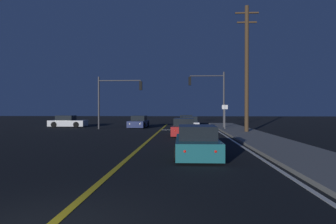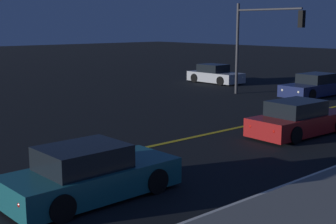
{
  "view_description": "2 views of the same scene",
  "coord_description": "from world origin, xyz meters",
  "px_view_note": "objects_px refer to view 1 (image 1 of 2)",
  "views": [
    {
      "loc": [
        2.32,
        -4.04,
        2.03
      ],
      "look_at": [
        0.71,
        23.76,
        1.77
      ],
      "focal_mm": 29.7,
      "sensor_mm": 36.0,
      "label": 1
    },
    {
      "loc": [
        12.39,
        2.2,
        4.17
      ],
      "look_at": [
        -0.82,
        13.77,
        0.92
      ],
      "focal_mm": 50.58,
      "sensor_mm": 36.0,
      "label": 2
    }
  ],
  "objects_px": {
    "car_lead_oncoming_navy": "(139,122)",
    "traffic_signal_near_right": "(211,91)",
    "car_far_approaching_red": "(184,128)",
    "utility_pole_right": "(247,68)",
    "car_distant_tail_charcoal": "(186,121)",
    "car_following_oncoming_teal": "(197,143)",
    "traffic_signal_far_left": "(115,94)",
    "street_sign_corner": "(225,113)",
    "car_mid_block_white": "(189,124)",
    "car_parked_curb_silver": "(68,122)"
  },
  "relations": [
    {
      "from": "car_lead_oncoming_navy",
      "to": "car_parked_curb_silver",
      "type": "xyz_separation_m",
      "value": [
        -8.4,
        0.44,
        -0.0
      ]
    },
    {
      "from": "car_following_oncoming_teal",
      "to": "utility_pole_right",
      "type": "relative_size",
      "value": 0.4
    },
    {
      "from": "street_sign_corner",
      "to": "car_mid_block_white",
      "type": "bearing_deg",
      "value": 158.62
    },
    {
      "from": "car_far_approaching_red",
      "to": "car_distant_tail_charcoal",
      "type": "xyz_separation_m",
      "value": [
        0.27,
        13.01,
        -0.0
      ]
    },
    {
      "from": "car_distant_tail_charcoal",
      "to": "street_sign_corner",
      "type": "distance_m",
      "value": 8.63
    },
    {
      "from": "car_far_approaching_red",
      "to": "street_sign_corner",
      "type": "relative_size",
      "value": 1.81
    },
    {
      "from": "car_mid_block_white",
      "to": "utility_pole_right",
      "type": "height_order",
      "value": "utility_pole_right"
    },
    {
      "from": "car_lead_oncoming_navy",
      "to": "car_mid_block_white",
      "type": "bearing_deg",
      "value": 155.88
    },
    {
      "from": "car_lead_oncoming_navy",
      "to": "car_following_oncoming_teal",
      "type": "height_order",
      "value": "same"
    },
    {
      "from": "utility_pole_right",
      "to": "car_distant_tail_charcoal",
      "type": "bearing_deg",
      "value": 115.2
    },
    {
      "from": "car_far_approaching_red",
      "to": "utility_pole_right",
      "type": "height_order",
      "value": "utility_pole_right"
    },
    {
      "from": "car_lead_oncoming_navy",
      "to": "traffic_signal_near_right",
      "type": "height_order",
      "value": "traffic_signal_near_right"
    },
    {
      "from": "traffic_signal_far_left",
      "to": "street_sign_corner",
      "type": "distance_m",
      "value": 11.32
    },
    {
      "from": "car_far_approaching_red",
      "to": "car_mid_block_white",
      "type": "bearing_deg",
      "value": 87.99
    },
    {
      "from": "car_far_approaching_red",
      "to": "traffic_signal_near_right",
      "type": "distance_m",
      "value": 9.22
    },
    {
      "from": "car_far_approaching_red",
      "to": "car_parked_curb_silver",
      "type": "distance_m",
      "value": 16.6
    },
    {
      "from": "car_distant_tail_charcoal",
      "to": "car_following_oncoming_teal",
      "type": "height_order",
      "value": "same"
    },
    {
      "from": "car_mid_block_white",
      "to": "utility_pole_right",
      "type": "distance_m",
      "value": 8.18
    },
    {
      "from": "street_sign_corner",
      "to": "car_following_oncoming_teal",
      "type": "bearing_deg",
      "value": -102.74
    },
    {
      "from": "traffic_signal_near_right",
      "to": "car_parked_curb_silver",
      "type": "bearing_deg",
      "value": -5.62
    },
    {
      "from": "car_lead_oncoming_navy",
      "to": "street_sign_corner",
      "type": "xyz_separation_m",
      "value": [
        9.01,
        -3.98,
        1.1
      ]
    },
    {
      "from": "car_mid_block_white",
      "to": "street_sign_corner",
      "type": "bearing_deg",
      "value": -23.17
    },
    {
      "from": "street_sign_corner",
      "to": "car_far_approaching_red",
      "type": "bearing_deg",
      "value": -126.67
    },
    {
      "from": "car_far_approaching_red",
      "to": "car_following_oncoming_teal",
      "type": "distance_m",
      "value": 9.68
    },
    {
      "from": "car_following_oncoming_teal",
      "to": "traffic_signal_far_left",
      "type": "bearing_deg",
      "value": 114.32
    },
    {
      "from": "car_lead_oncoming_navy",
      "to": "traffic_signal_near_right",
      "type": "xyz_separation_m",
      "value": [
        7.98,
        -1.18,
        3.42
      ]
    },
    {
      "from": "car_distant_tail_charcoal",
      "to": "car_following_oncoming_teal",
      "type": "xyz_separation_m",
      "value": [
        0.28,
        -22.67,
        -0.0
      ]
    },
    {
      "from": "car_distant_tail_charcoal",
      "to": "traffic_signal_near_right",
      "type": "relative_size",
      "value": 0.75
    },
    {
      "from": "car_distant_tail_charcoal",
      "to": "utility_pole_right",
      "type": "xyz_separation_m",
      "value": [
        5.05,
        -10.74,
        5.01
      ]
    },
    {
      "from": "car_lead_oncoming_navy",
      "to": "utility_pole_right",
      "type": "bearing_deg",
      "value": 147.31
    },
    {
      "from": "car_lead_oncoming_navy",
      "to": "car_distant_tail_charcoal",
      "type": "xyz_separation_m",
      "value": [
        5.35,
        3.76,
        -0.0
      ]
    },
    {
      "from": "car_parked_curb_silver",
      "to": "car_following_oncoming_teal",
      "type": "height_order",
      "value": "same"
    },
    {
      "from": "car_parked_curb_silver",
      "to": "street_sign_corner",
      "type": "distance_m",
      "value": 17.99
    },
    {
      "from": "car_far_approaching_red",
      "to": "car_lead_oncoming_navy",
      "type": "relative_size",
      "value": 0.98
    },
    {
      "from": "traffic_signal_near_right",
      "to": "utility_pole_right",
      "type": "height_order",
      "value": "utility_pole_right"
    },
    {
      "from": "car_far_approaching_red",
      "to": "car_mid_block_white",
      "type": "relative_size",
      "value": 1.03
    },
    {
      "from": "car_parked_curb_silver",
      "to": "car_following_oncoming_teal",
      "type": "xyz_separation_m",
      "value": [
        14.03,
        -19.34,
        0.0
      ]
    },
    {
      "from": "traffic_signal_far_left",
      "to": "utility_pole_right",
      "type": "relative_size",
      "value": 0.5
    },
    {
      "from": "car_distant_tail_charcoal",
      "to": "traffic_signal_near_right",
      "type": "xyz_separation_m",
      "value": [
        2.63,
        -4.94,
        3.42
      ]
    },
    {
      "from": "car_distant_tail_charcoal",
      "to": "car_parked_curb_silver",
      "type": "relative_size",
      "value": 1.09
    },
    {
      "from": "car_parked_curb_silver",
      "to": "street_sign_corner",
      "type": "height_order",
      "value": "street_sign_corner"
    },
    {
      "from": "car_far_approaching_red",
      "to": "utility_pole_right",
      "type": "xyz_separation_m",
      "value": [
        5.32,
        2.27,
        5.01
      ]
    },
    {
      "from": "car_far_approaching_red",
      "to": "traffic_signal_far_left",
      "type": "bearing_deg",
      "value": 139.45
    },
    {
      "from": "traffic_signal_near_right",
      "to": "utility_pole_right",
      "type": "xyz_separation_m",
      "value": [
        2.43,
        -5.8,
        1.59
      ]
    },
    {
      "from": "utility_pole_right",
      "to": "street_sign_corner",
      "type": "xyz_separation_m",
      "value": [
        -1.4,
        3.0,
        -3.91
      ]
    },
    {
      "from": "car_lead_oncoming_navy",
      "to": "traffic_signal_far_left",
      "type": "xyz_separation_m",
      "value": [
        -2.05,
        -2.58,
        3.09
      ]
    },
    {
      "from": "utility_pole_right",
      "to": "car_lead_oncoming_navy",
      "type": "bearing_deg",
      "value": 146.17
    },
    {
      "from": "street_sign_corner",
      "to": "utility_pole_right",
      "type": "bearing_deg",
      "value": -64.96
    },
    {
      "from": "traffic_signal_far_left",
      "to": "utility_pole_right",
      "type": "xyz_separation_m",
      "value": [
        12.46,
        -4.4,
        1.93
      ]
    },
    {
      "from": "car_mid_block_white",
      "to": "car_parked_curb_silver",
      "type": "xyz_separation_m",
      "value": [
        -14.0,
        3.08,
        0.0
      ]
    }
  ]
}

